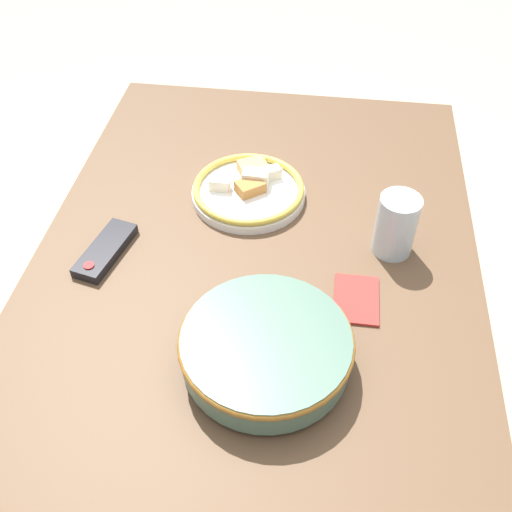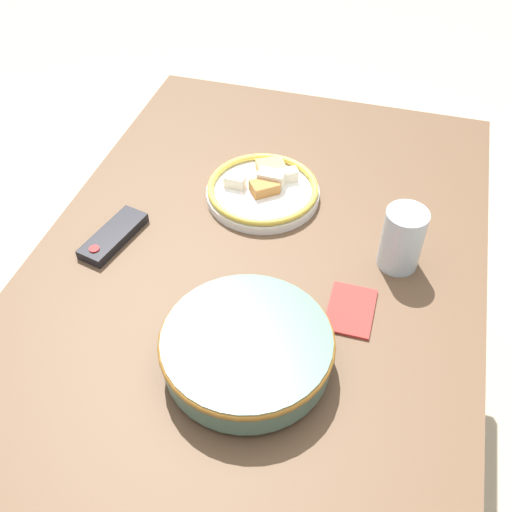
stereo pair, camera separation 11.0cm
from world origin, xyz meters
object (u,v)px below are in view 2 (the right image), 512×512
at_px(tv_remote, 113,236).
at_px(food_plate, 263,189).
at_px(noodle_bowl, 247,348).
at_px(drinking_glass, 402,239).

bearing_deg(tv_remote, food_plate, -126.55).
relative_size(food_plate, tv_remote, 1.47).
distance_m(noodle_bowl, drinking_glass, 0.37).
xyz_separation_m(food_plate, drinking_glass, (-0.12, -0.30, 0.04)).
height_order(food_plate, drinking_glass, drinking_glass).
relative_size(tv_remote, drinking_glass, 1.31).
bearing_deg(noodle_bowl, drinking_glass, -34.93).
distance_m(noodle_bowl, food_plate, 0.43).
height_order(noodle_bowl, food_plate, noodle_bowl).
xyz_separation_m(tv_remote, drinking_glass, (0.09, -0.55, 0.05)).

